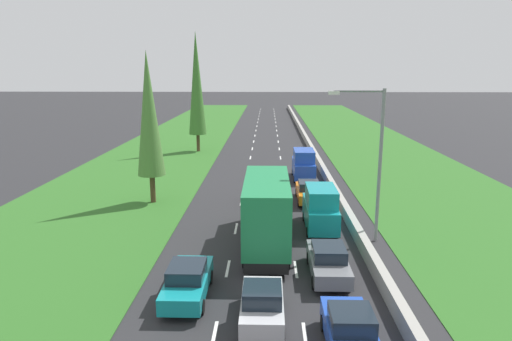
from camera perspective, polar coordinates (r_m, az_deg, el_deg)
ground_plane at (r=61.31m, az=1.26°, el=3.23°), size 300.00×300.00×0.00m
grass_verge_left at (r=62.65m, az=-10.41°, el=3.25°), size 14.00×140.00×0.04m
grass_verge_right at (r=62.90m, az=14.46°, el=3.09°), size 14.00×140.00×0.04m
median_barrier at (r=61.48m, az=6.59°, el=3.58°), size 0.44×120.00×0.85m
lane_markings at (r=61.31m, az=1.26°, el=3.24°), size 3.64×116.00×0.01m
blue_hatchback_right_lane at (r=17.56m, az=11.76°, el=-19.15°), size 1.74×3.90×1.72m
grey_sedan_right_lane at (r=22.89m, az=9.11°, el=-11.23°), size 1.82×4.50×1.64m
teal_van_right_lane at (r=29.03m, az=8.16°, el=-4.76°), size 1.96×4.90×2.82m
orange_sedan_right_lane at (r=35.08m, az=6.67°, el=-2.65°), size 1.82×4.50×1.64m
blue_van_right_lane at (r=42.12m, az=6.03°, el=0.77°), size 1.96×4.90×2.82m
silver_hatchback_centre_lane at (r=18.81m, az=0.80°, el=-16.56°), size 1.74×3.90×1.72m
green_box_truck_centre_lane at (r=25.88m, az=1.36°, el=-4.98°), size 2.46×9.40×4.18m
maroon_hatchback_centre_lane at (r=34.68m, az=1.12°, el=-2.71°), size 1.74×3.90×1.72m
teal_sedan_left_lane at (r=20.89m, az=-8.65°, el=-13.65°), size 1.82×4.50×1.64m
poplar_tree_second at (r=34.47m, az=-13.39°, el=6.90°), size 2.09×2.09×11.44m
poplar_tree_third at (r=56.12m, az=-7.53°, el=10.83°), size 2.16×2.16×14.59m
street_light_mast at (r=26.74m, az=14.76°, el=1.92°), size 3.20×0.28×9.00m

